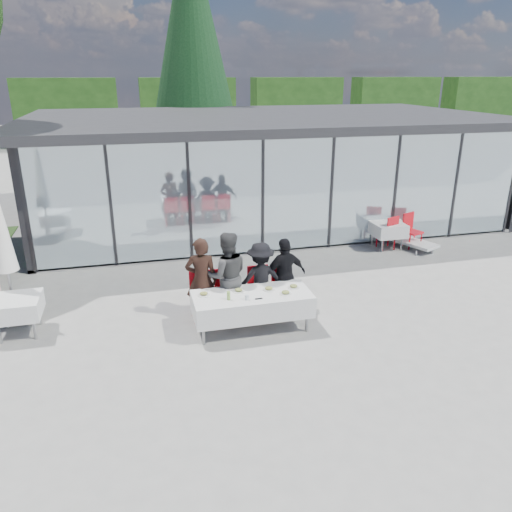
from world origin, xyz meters
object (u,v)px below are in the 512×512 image
(lounger, at_px, (410,238))
(market_umbrella, at_px, (0,231))
(diner_chair_d, at_px, (283,284))
(plate_a, at_px, (204,294))
(diner_chair_b, at_px, (226,290))
(conifer_tree, at_px, (192,38))
(plate_d, at_px, (294,286))
(spare_table_left, at_px, (17,307))
(spare_table_right, at_px, (388,229))
(spare_chair_a, at_px, (410,228))
(diner_c, at_px, (261,279))
(diner_d, at_px, (285,275))
(folded_eyeglasses, at_px, (259,299))
(plate_extra, at_px, (286,293))
(spare_chair_b, at_px, (389,231))
(diner_a, at_px, (202,280))
(diner_chair_a, at_px, (201,293))
(diner_b, at_px, (227,276))
(juice_bottle, at_px, (229,296))
(plate_b, at_px, (239,290))
(plate_c, at_px, (269,289))
(dining_table, at_px, (252,304))
(diner_chair_c, at_px, (259,287))

(lounger, bearing_deg, market_umbrella, -168.06)
(diner_chair_d, height_order, plate_a, diner_chair_d)
(diner_chair_b, relative_size, conifer_tree, 0.09)
(conifer_tree, bearing_deg, plate_d, -89.61)
(diner_chair_d, distance_m, spare_table_left, 5.19)
(diner_chair_d, height_order, spare_table_right, diner_chair_d)
(plate_d, relative_size, spare_chair_a, 0.24)
(diner_c, xyz_separation_m, diner_d, (0.52, 0.00, 0.02))
(diner_chair_b, relative_size, plate_a, 4.24)
(spare_table_right, relative_size, conifer_tree, 0.08)
(folded_eyeglasses, bearing_deg, plate_extra, 9.24)
(diner_chair_d, bearing_deg, spare_chair_b, 35.60)
(diner_a, xyz_separation_m, folded_eyeglasses, (0.94, -0.88, -0.11))
(diner_chair_a, height_order, conifer_tree, conifer_tree)
(diner_a, height_order, diner_b, diner_b)
(diner_chair_b, height_order, juice_bottle, diner_chair_b)
(diner_b, distance_m, conifer_tree, 13.50)
(diner_b, xyz_separation_m, juice_bottle, (-0.12, -0.77, -0.07))
(plate_b, relative_size, spare_table_left, 0.27)
(spare_table_right, bearing_deg, diner_chair_b, -150.38)
(diner_chair_a, bearing_deg, diner_c, -5.82)
(plate_c, xyz_separation_m, spare_table_left, (-4.69, 0.82, -0.22))
(diner_chair_a, height_order, spare_chair_a, same)
(plate_c, bearing_deg, plate_extra, -45.07)
(lounger, bearing_deg, spare_chair_a, 61.40)
(plate_c, bearing_deg, plate_a, 176.92)
(diner_d, height_order, spare_chair_b, diner_d)
(spare_table_right, bearing_deg, spare_table_left, -163.04)
(folded_eyeglasses, bearing_deg, plate_b, 124.75)
(dining_table, distance_m, spare_table_left, 4.43)
(juice_bottle, distance_m, spare_chair_a, 7.16)
(plate_b, height_order, plate_d, same)
(market_umbrella, bearing_deg, juice_bottle, -22.15)
(diner_chair_a, xyz_separation_m, plate_extra, (1.49, -0.92, 0.24))
(diner_chair_c, distance_m, folded_eyeglasses, 1.06)
(diner_chair_a, relative_size, spare_table_left, 1.13)
(folded_eyeglasses, xyz_separation_m, spare_chair_b, (4.77, 3.86, -0.22))
(diner_a, height_order, diner_chair_a, diner_a)
(diner_chair_c, distance_m, spare_table_left, 4.67)
(juice_bottle, bearing_deg, diner_chair_d, 33.89)
(diner_chair_b, xyz_separation_m, spare_table_left, (-3.98, 0.16, 0.02))
(diner_chair_a, xyz_separation_m, diner_chair_c, (1.20, 0.00, 0.00))
(spare_chair_a, bearing_deg, juice_bottle, -147.59)
(juice_bottle, bearing_deg, plate_a, 143.86)
(plate_c, relative_size, spare_table_right, 0.27)
(diner_b, relative_size, plate_a, 7.89)
(diner_chair_b, bearing_deg, spare_chair_a, 26.42)
(diner_d, xyz_separation_m, spare_chair_b, (3.99, 2.98, -0.26))
(diner_chair_a, distance_m, diner_chair_d, 1.72)
(diner_c, xyz_separation_m, spare_chair_a, (5.23, 3.06, -0.23))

